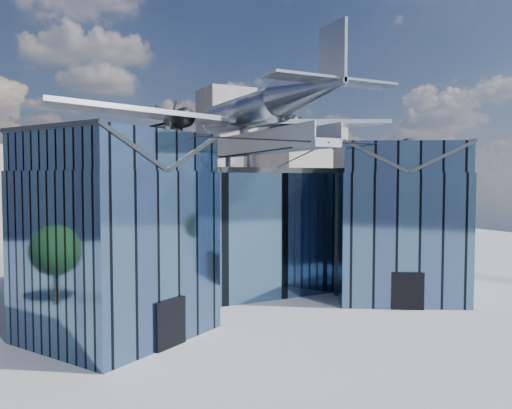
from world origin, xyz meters
name	(u,v)px	position (x,y,z in m)	size (l,w,h in m)	color
ground_plane	(269,309)	(0.00, 0.00, 0.00)	(120.00, 120.00, 0.00)	#949498
museum	(234,223)	(0.00, 5.82, 5.54)	(32.88, 24.50, 17.60)	#405C83
bg_towers	(127,173)	(1.45, 50.49, 10.01)	(77.00, 24.50, 26.00)	gray
tree_side_e	(451,224)	(30.17, 11.10, 3.82)	(4.45, 4.45, 5.65)	black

